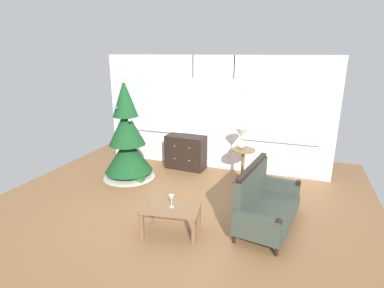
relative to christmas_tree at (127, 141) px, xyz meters
name	(u,v)px	position (x,y,z in m)	size (l,w,h in m)	color
ground_plane	(179,207)	(1.52, -0.89, -0.81)	(6.76, 6.76, 0.00)	brown
back_wall_with_door	(213,113)	(1.52, 1.19, 0.47)	(5.20, 0.14, 2.55)	white
christmas_tree	(127,141)	(0.00, 0.00, 0.00)	(1.11, 1.11, 2.15)	#4C331E
dresser_cabinet	(186,152)	(0.98, 0.90, -0.42)	(0.92, 0.48, 0.78)	black
settee_sofa	(262,202)	(2.95, -0.96, -0.44)	(0.91, 1.58, 0.96)	black
side_table	(243,159)	(2.36, 0.62, -0.32)	(0.50, 0.48, 0.69)	brown
table_lamp	(242,135)	(2.30, 0.66, 0.17)	(0.28, 0.28, 0.44)	silver
coffee_table	(171,211)	(1.70, -1.65, -0.45)	(0.91, 0.64, 0.42)	brown
wine_glass	(171,198)	(1.72, -1.66, -0.25)	(0.08, 0.08, 0.20)	silver
gift_box	(139,177)	(0.33, -0.15, -0.71)	(0.20, 0.18, 0.20)	#266633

